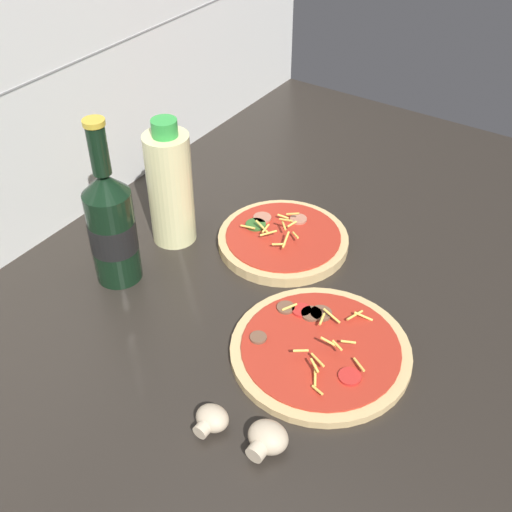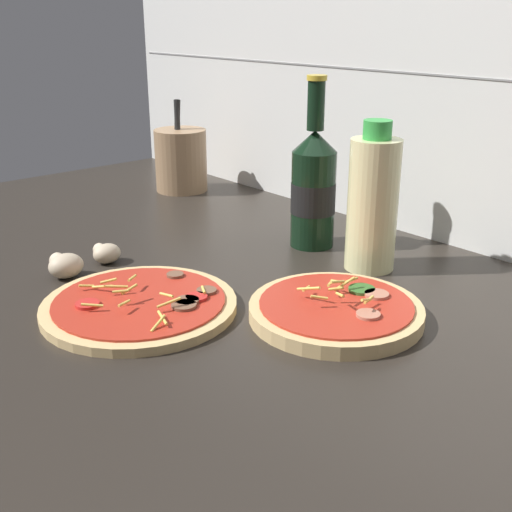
{
  "view_description": "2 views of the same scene",
  "coord_description": "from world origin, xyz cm",
  "px_view_note": "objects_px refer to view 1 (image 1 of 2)",
  "views": [
    {
      "loc": [
        -56.06,
        -35.21,
        70.5
      ],
      "look_at": [
        7.97,
        7.62,
        8.5
      ],
      "focal_mm": 45.0,
      "sensor_mm": 36.0,
      "label": 1
    },
    {
      "loc": [
        68.71,
        -46.95,
        39.14
      ],
      "look_at": [
        3.74,
        9.62,
        6.59
      ],
      "focal_mm": 45.0,
      "sensor_mm": 36.0,
      "label": 2
    }
  ],
  "objects_px": {
    "oil_bottle": "(170,187)",
    "mushroom_left": "(211,419)",
    "mushroom_right": "(267,439)",
    "pizza_far": "(283,240)",
    "beer_bottle": "(112,225)",
    "pizza_near": "(320,350)"
  },
  "relations": [
    {
      "from": "pizza_far",
      "to": "mushroom_right",
      "type": "relative_size",
      "value": 4.09
    },
    {
      "from": "mushroom_left",
      "to": "mushroom_right",
      "type": "bearing_deg",
      "value": -79.83
    },
    {
      "from": "oil_bottle",
      "to": "mushroom_left",
      "type": "relative_size",
      "value": 4.86
    },
    {
      "from": "beer_bottle",
      "to": "mushroom_left",
      "type": "xyz_separation_m",
      "value": [
        -0.15,
        -0.3,
        -0.09
      ]
    },
    {
      "from": "oil_bottle",
      "to": "mushroom_left",
      "type": "distance_m",
      "value": 0.42
    },
    {
      "from": "mushroom_left",
      "to": "mushroom_right",
      "type": "height_order",
      "value": "mushroom_right"
    },
    {
      "from": "pizza_near",
      "to": "beer_bottle",
      "type": "xyz_separation_m",
      "value": [
        -0.03,
        0.36,
        0.09
      ]
    },
    {
      "from": "pizza_near",
      "to": "beer_bottle",
      "type": "relative_size",
      "value": 0.92
    },
    {
      "from": "oil_bottle",
      "to": "mushroom_right",
      "type": "bearing_deg",
      "value": -126.39
    },
    {
      "from": "pizza_far",
      "to": "mushroom_left",
      "type": "distance_m",
      "value": 0.39
    },
    {
      "from": "mushroom_right",
      "to": "mushroom_left",
      "type": "bearing_deg",
      "value": 100.17
    },
    {
      "from": "pizza_near",
      "to": "mushroom_right",
      "type": "relative_size",
      "value": 4.69
    },
    {
      "from": "pizza_far",
      "to": "beer_bottle",
      "type": "height_order",
      "value": "beer_bottle"
    },
    {
      "from": "pizza_far",
      "to": "oil_bottle",
      "type": "distance_m",
      "value": 0.21
    },
    {
      "from": "pizza_far",
      "to": "mushroom_right",
      "type": "xyz_separation_m",
      "value": [
        -0.36,
        -0.2,
        0.01
      ]
    },
    {
      "from": "pizza_far",
      "to": "oil_bottle",
      "type": "relative_size",
      "value": 0.99
    },
    {
      "from": "beer_bottle",
      "to": "mushroom_right",
      "type": "distance_m",
      "value": 0.41
    },
    {
      "from": "pizza_far",
      "to": "mushroom_left",
      "type": "bearing_deg",
      "value": -161.4
    },
    {
      "from": "pizza_far",
      "to": "pizza_near",
      "type": "bearing_deg",
      "value": -136.19
    },
    {
      "from": "beer_bottle",
      "to": "oil_bottle",
      "type": "bearing_deg",
      "value": -3.6
    },
    {
      "from": "pizza_near",
      "to": "pizza_far",
      "type": "bearing_deg",
      "value": 43.81
    },
    {
      "from": "beer_bottle",
      "to": "mushroom_right",
      "type": "relative_size",
      "value": 5.09
    }
  ]
}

